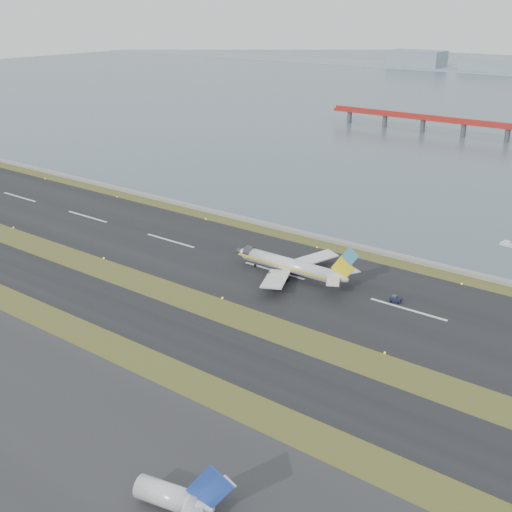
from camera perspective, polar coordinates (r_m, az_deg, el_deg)
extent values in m
plane|color=#3B481A|center=(157.12, -4.77, -4.75)|extent=(1000.00, 1000.00, 0.00)
cube|color=#2B2B2D|center=(127.53, -21.83, -13.23)|extent=(1000.00, 50.00, 0.10)
cube|color=black|center=(149.43, -7.83, -6.34)|extent=(1000.00, 18.00, 0.10)
cube|color=black|center=(178.39, 1.63, -1.33)|extent=(1000.00, 45.00, 0.10)
cube|color=#969690|center=(201.75, 6.59, 1.45)|extent=(1000.00, 2.50, 1.00)
cylinder|color=#4C4C51|center=(398.74, 11.38, 11.62)|extent=(2.80, 2.80, 7.00)
cube|color=#8998A2|center=(791.87, 14.13, 16.66)|extent=(60.00, 35.00, 18.00)
cube|color=#8998A2|center=(757.85, 21.28, 15.53)|extent=(90.00, 35.00, 14.00)
cylinder|color=white|center=(173.75, 2.81, -0.76)|extent=(28.00, 3.80, 3.80)
cone|color=white|center=(182.31, -1.23, 0.37)|extent=(3.20, 3.80, 3.80)
cone|color=white|center=(165.83, 7.43, -1.95)|extent=(5.00, 3.80, 3.80)
cube|color=yellow|center=(172.28, 2.45, -0.96)|extent=(31.00, 0.06, 0.45)
cube|color=yellow|center=(175.22, 3.17, -0.57)|extent=(31.00, 0.06, 0.45)
cube|color=white|center=(166.43, 1.77, -2.05)|extent=(11.31, 15.89, 1.66)
cube|color=white|center=(179.52, 4.92, -0.30)|extent=(11.31, 15.89, 1.66)
cylinder|color=#36373B|center=(169.68, 1.79, -2.01)|extent=(4.20, 2.10, 2.10)
cylinder|color=#36373B|center=(178.85, 4.02, -0.77)|extent=(4.20, 2.10, 2.10)
cube|color=yellow|center=(164.34, 7.72, -1.09)|extent=(6.80, 0.35, 6.85)
cube|color=#4497C2|center=(162.12, 8.37, -0.04)|extent=(4.85, 0.37, 4.90)
cube|color=white|center=(162.46, 6.86, -2.24)|extent=(5.64, 6.80, 0.22)
cube|color=white|center=(168.57, 8.18, -1.40)|extent=(5.64, 6.80, 0.22)
cylinder|color=black|center=(180.83, -0.08, -0.85)|extent=(0.80, 0.28, 0.80)
cylinder|color=black|center=(172.00, 2.68, -2.07)|extent=(1.00, 0.38, 1.00)
cylinder|color=black|center=(176.28, 3.71, -1.48)|extent=(1.00, 0.38, 1.00)
cube|color=black|center=(163.60, 12.30, -3.79)|extent=(2.94, 1.95, 1.03)
cube|color=#36373B|center=(163.39, 12.21, -3.55)|extent=(1.38, 1.45, 0.60)
cylinder|color=black|center=(163.42, 11.91, -3.97)|extent=(0.63, 0.35, 0.60)
cylinder|color=black|center=(164.61, 12.05, -3.79)|extent=(0.63, 0.35, 0.60)
cylinder|color=black|center=(162.98, 12.54, -4.10)|extent=(0.63, 0.35, 0.60)
cylinder|color=black|center=(164.19, 12.67, -3.91)|extent=(0.63, 0.35, 0.60)
cylinder|color=white|center=(100.75, -7.81, -20.35)|extent=(10.54, 5.67, 3.60)
cone|color=white|center=(98.42, -4.91, -21.27)|extent=(4.68, 4.38, 3.60)
cube|color=#1F3FAA|center=(95.37, -4.14, -19.92)|extent=(7.60, 2.00, 8.32)
cube|color=white|center=(100.14, -3.61, -19.93)|extent=(4.37, 6.10, 0.20)
cube|color=silver|center=(210.79, 21.73, 0.86)|extent=(6.81, 2.82, 0.85)
cube|color=silver|center=(211.02, 21.41, 1.15)|extent=(2.05, 1.72, 0.85)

